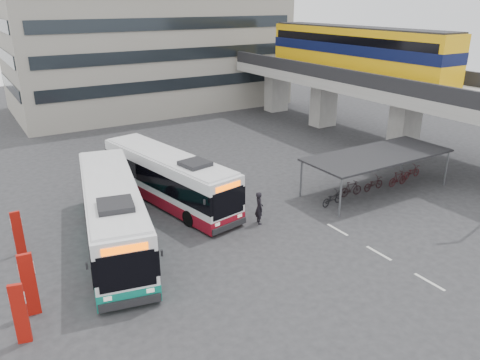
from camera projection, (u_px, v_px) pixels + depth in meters
ground at (302, 241)px, 24.54m from camera, size 120.00×120.00×0.00m
viaduct at (362, 68)px, 41.13m from camera, size 8.00×32.00×9.68m
bike_shelter at (376, 169)px, 30.53m from camera, size 10.00×4.00×2.54m
road_markings at (379, 253)px, 23.38m from camera, size 0.15×7.60×0.01m
bus_main at (168, 178)px, 28.83m from camera, size 4.51×11.62×3.36m
bus_teal at (113, 214)px, 23.74m from camera, size 5.07×12.36×3.57m
pedestrian at (259, 208)px, 26.19m from camera, size 0.63×0.79×1.90m
sign_totem_south at (20, 313)px, 16.87m from camera, size 0.53×0.29×2.49m
sign_totem_mid at (29, 284)px, 18.37m from camera, size 0.60×0.23×2.75m
sign_totem_north at (18, 232)px, 22.90m from camera, size 0.50×0.15×2.31m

